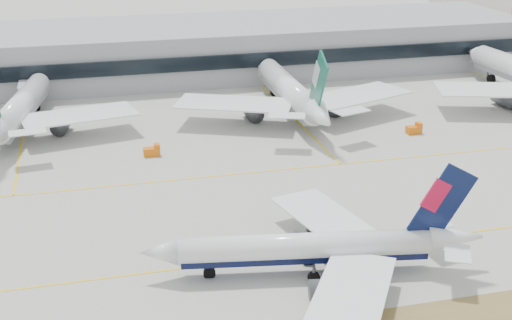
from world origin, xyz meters
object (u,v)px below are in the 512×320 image
object	(u,v)px
taxiing_airliner	(317,248)
terminal	(178,50)
widebody_cathay	(292,93)
widebody_eva	(19,110)

from	to	relation	value
taxiing_airliner	terminal	size ratio (longest dim) A/B	0.18
taxiing_airliner	widebody_cathay	xyz separation A→B (m)	(19.32, 76.11, 1.63)
taxiing_airliner	widebody_eva	world-z (taller)	widebody_eva
widebody_cathay	terminal	bearing A→B (deg)	24.55
widebody_cathay	taxiing_airliner	bearing A→B (deg)	167.18
widebody_eva	terminal	bearing A→B (deg)	-33.23
widebody_eva	terminal	size ratio (longest dim) A/B	0.20
taxiing_airliner	widebody_eva	size ratio (longest dim) A/B	0.91
widebody_cathay	widebody_eva	bearing A→B (deg)	88.28
widebody_eva	terminal	world-z (taller)	widebody_eva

